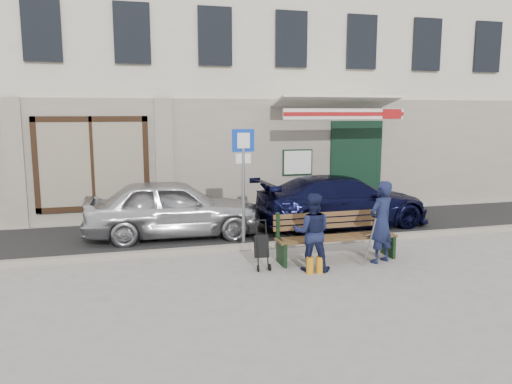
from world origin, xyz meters
name	(u,v)px	position (x,y,z in m)	size (l,w,h in m)	color
ground	(268,271)	(0.00, 0.00, 0.00)	(80.00, 80.00, 0.00)	#9E9991
asphalt_lane	(231,232)	(0.00, 3.10, 0.01)	(60.00, 3.20, 0.01)	#282828
curb	(248,247)	(0.00, 1.50, 0.06)	(60.00, 0.18, 0.12)	#9E9384
building	(196,46)	(0.01, 8.45, 4.97)	(20.00, 8.27, 10.00)	beige
car_silver	(173,208)	(-1.38, 2.99, 0.68)	(1.60, 3.99, 1.36)	silver
car_navy	(343,201)	(2.82, 2.97, 0.65)	(1.81, 4.45, 1.29)	black
parking_sign	(243,170)	(-0.05, 1.67, 1.66)	(0.46, 0.08, 2.51)	gray
bench	(334,237)	(1.44, 0.35, 0.46)	(2.40, 1.17, 0.98)	brown
man	(381,222)	(2.24, -0.02, 0.79)	(0.58, 0.38, 1.58)	#161C3C
woman	(312,232)	(0.79, -0.13, 0.71)	(0.69, 0.54, 1.42)	#151B3B
stroller	(262,248)	(-0.06, 0.20, 0.39)	(0.28, 0.38, 0.89)	black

